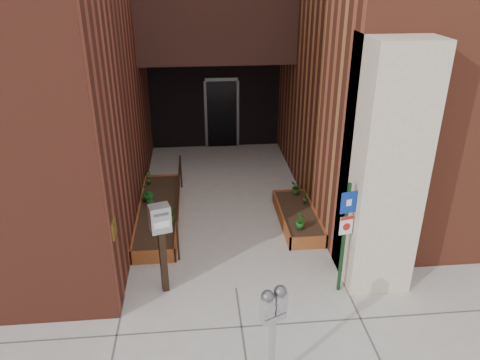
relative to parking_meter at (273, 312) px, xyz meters
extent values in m
plane|color=#9E9991|center=(-0.30, 2.14, -1.28)|extent=(80.00, 80.00, 0.00)
cube|color=#B6A78C|center=(2.25, 2.34, 0.92)|extent=(1.10, 1.20, 4.40)
cube|color=black|center=(-0.30, 8.14, 2.72)|extent=(4.20, 2.00, 2.00)
cube|color=black|center=(-0.30, 9.54, 0.22)|extent=(4.00, 0.30, 3.00)
cube|color=black|center=(-0.10, 9.36, -0.23)|extent=(0.90, 0.06, 2.10)
cube|color=#B79338|center=(-2.29, 1.94, 0.22)|extent=(0.04, 0.30, 0.30)
cube|color=brown|center=(-1.85, 3.06, -1.13)|extent=(0.90, 0.04, 0.30)
cube|color=brown|center=(-1.85, 6.62, -1.13)|extent=(0.90, 0.04, 0.30)
cube|color=brown|center=(-2.28, 4.84, -1.13)|extent=(0.04, 3.60, 0.30)
cube|color=brown|center=(-1.42, 4.84, -1.13)|extent=(0.04, 3.60, 0.30)
cube|color=black|center=(-1.85, 4.84, -1.15)|extent=(0.82, 3.52, 0.26)
cube|color=brown|center=(1.30, 3.26, -1.13)|extent=(0.80, 0.04, 0.30)
cube|color=brown|center=(1.30, 5.42, -1.13)|extent=(0.80, 0.04, 0.30)
cube|color=brown|center=(0.92, 4.34, -1.13)|extent=(0.04, 2.20, 0.30)
cube|color=brown|center=(1.68, 4.34, -1.13)|extent=(0.04, 2.20, 0.30)
cube|color=black|center=(1.30, 4.34, -1.15)|extent=(0.72, 2.12, 0.26)
cylinder|color=black|center=(-1.35, 3.14, -0.83)|extent=(0.04, 0.04, 0.90)
cylinder|color=black|center=(-1.35, 6.44, -0.83)|extent=(0.04, 0.04, 0.90)
cylinder|color=black|center=(-1.35, 4.79, -0.40)|extent=(0.04, 3.30, 0.04)
cube|color=#A6A6A8|center=(0.00, 0.00, -0.71)|extent=(0.09, 0.09, 1.14)
cube|color=#A6A6A8|center=(0.00, 0.00, -0.09)|extent=(0.37, 0.27, 0.09)
cube|color=#A6A6A8|center=(-0.09, -0.04, 0.12)|extent=(0.20, 0.18, 0.30)
sphere|color=#59595B|center=(-0.09, -0.04, 0.29)|extent=(0.17, 0.17, 0.17)
cube|color=white|center=(-0.06, -0.09, 0.14)|extent=(0.10, 0.05, 0.06)
cube|color=#B21414|center=(-0.06, -0.09, 0.05)|extent=(0.10, 0.05, 0.03)
cube|color=#A6A6A8|center=(0.09, 0.04, 0.12)|extent=(0.20, 0.18, 0.30)
sphere|color=#59595B|center=(0.09, 0.04, 0.29)|extent=(0.17, 0.17, 0.17)
cube|color=white|center=(0.11, -0.01, 0.14)|extent=(0.10, 0.05, 0.06)
cube|color=#B21414|center=(0.11, -0.01, 0.05)|extent=(0.10, 0.05, 0.03)
cube|color=#123216|center=(1.54, 1.92, -0.20)|extent=(0.06, 0.06, 2.14)
cube|color=navy|center=(1.55, 1.89, 0.53)|extent=(0.29, 0.08, 0.39)
cube|color=white|center=(1.55, 1.89, 0.53)|extent=(0.10, 0.03, 0.12)
cube|color=white|center=(1.55, 1.89, 0.09)|extent=(0.24, 0.07, 0.34)
cube|color=#B21414|center=(1.55, 1.89, 0.23)|extent=(0.24, 0.07, 0.06)
cylinder|color=#B21414|center=(1.55, 1.88, 0.07)|extent=(0.14, 0.04, 0.14)
cube|color=black|center=(-1.58, 2.22, -0.65)|extent=(0.14, 0.14, 1.26)
cube|color=#BCBDBF|center=(-1.58, 2.22, 0.21)|extent=(0.40, 0.34, 0.48)
cube|color=#59595B|center=(-1.54, 2.10, 0.35)|extent=(0.24, 0.08, 0.05)
cube|color=white|center=(-1.54, 2.10, 0.15)|extent=(0.27, 0.09, 0.11)
imported|color=#275317|center=(-1.55, 4.16, -0.79)|extent=(0.48, 0.48, 0.38)
imported|color=#1B601E|center=(-2.02, 4.87, -0.80)|extent=(0.27, 0.27, 0.36)
imported|color=#1B5C1A|center=(-2.14, 5.23, -0.77)|extent=(0.32, 0.32, 0.41)
imported|color=#2C5E1B|center=(-2.15, 6.12, -0.81)|extent=(0.24, 0.24, 0.33)
imported|color=#185317|center=(1.18, 3.62, -0.80)|extent=(0.21, 0.21, 0.36)
imported|color=#24621C|center=(1.55, 4.73, -0.81)|extent=(0.25, 0.25, 0.33)
imported|color=#215518|center=(1.43, 5.24, -0.82)|extent=(0.28, 0.28, 0.30)
camera|label=1|loc=(-0.89, -4.70, 4.14)|focal=35.00mm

